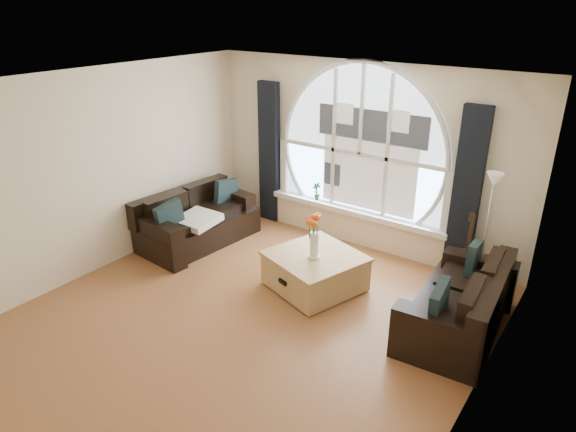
% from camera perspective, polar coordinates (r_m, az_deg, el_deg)
% --- Properties ---
extents(ground, '(5.00, 5.50, 0.01)m').
position_cam_1_polar(ground, '(6.05, -5.04, -11.96)').
color(ground, brown).
rests_on(ground, ground).
extents(ceiling, '(5.00, 5.50, 0.01)m').
position_cam_1_polar(ceiling, '(5.01, -6.15, 14.14)').
color(ceiling, silver).
rests_on(ceiling, ground).
extents(wall_back, '(5.00, 0.01, 2.70)m').
position_cam_1_polar(wall_back, '(7.55, 8.20, 6.64)').
color(wall_back, beige).
rests_on(wall_back, ground).
extents(wall_left, '(0.01, 5.50, 2.70)m').
position_cam_1_polar(wall_left, '(7.19, -20.93, 4.45)').
color(wall_left, beige).
rests_on(wall_left, ground).
extents(wall_right, '(0.01, 5.50, 2.70)m').
position_cam_1_polar(wall_right, '(4.35, 20.61, -7.76)').
color(wall_right, beige).
rests_on(wall_right, ground).
extents(attic_slope, '(0.92, 5.50, 0.72)m').
position_cam_1_polar(attic_slope, '(4.03, 18.52, 5.68)').
color(attic_slope, silver).
rests_on(attic_slope, ground).
extents(arched_window, '(2.60, 0.06, 2.15)m').
position_cam_1_polar(arched_window, '(7.45, 8.22, 8.61)').
color(arched_window, silver).
rests_on(arched_window, wall_back).
extents(window_sill, '(2.90, 0.22, 0.08)m').
position_cam_1_polar(window_sill, '(7.75, 7.51, 0.51)').
color(window_sill, white).
rests_on(window_sill, wall_back).
extents(window_frame, '(2.76, 0.08, 2.15)m').
position_cam_1_polar(window_frame, '(7.43, 8.11, 8.56)').
color(window_frame, white).
rests_on(window_frame, wall_back).
extents(neighbor_house, '(1.70, 0.02, 1.50)m').
position_cam_1_polar(neighbor_house, '(7.41, 9.14, 7.46)').
color(neighbor_house, silver).
rests_on(neighbor_house, wall_back).
extents(curtain_left, '(0.35, 0.12, 2.30)m').
position_cam_1_polar(curtain_left, '(8.33, -2.10, 7.01)').
color(curtain_left, black).
rests_on(curtain_left, ground).
extents(curtain_right, '(0.35, 0.12, 2.30)m').
position_cam_1_polar(curtain_right, '(6.96, 19.36, 2.34)').
color(curtain_right, black).
rests_on(curtain_right, ground).
extents(sofa_left, '(1.06, 1.87, 0.80)m').
position_cam_1_polar(sofa_left, '(7.86, -10.02, -0.20)').
color(sofa_left, black).
rests_on(sofa_left, ground).
extents(sofa_right, '(1.00, 1.80, 0.77)m').
position_cam_1_polar(sofa_right, '(6.04, 18.61, -8.78)').
color(sofa_right, black).
rests_on(sofa_right, ground).
extents(coffee_chest, '(1.32, 1.32, 0.51)m').
position_cam_1_polar(coffee_chest, '(6.60, 3.05, -6.05)').
color(coffee_chest, tan).
rests_on(coffee_chest, ground).
extents(throw_blanket, '(0.56, 0.56, 0.10)m').
position_cam_1_polar(throw_blanket, '(7.54, -10.10, -0.42)').
color(throw_blanket, silver).
rests_on(throw_blanket, sofa_left).
extents(vase_flowers, '(0.24, 0.24, 0.70)m').
position_cam_1_polar(vase_flowers, '(6.25, 2.99, -1.53)').
color(vase_flowers, white).
rests_on(vase_flowers, coffee_chest).
extents(floor_lamp, '(0.24, 0.24, 1.60)m').
position_cam_1_polar(floor_lamp, '(6.71, 21.23, -1.98)').
color(floor_lamp, '#B2B2B2').
rests_on(floor_lamp, ground).
extents(guitar, '(0.37, 0.25, 1.06)m').
position_cam_1_polar(guitar, '(6.93, 19.59, -3.40)').
color(guitar, brown).
rests_on(guitar, ground).
extents(potted_plant, '(0.16, 0.12, 0.28)m').
position_cam_1_polar(potted_plant, '(8.00, 3.24, 2.80)').
color(potted_plant, '#1E6023').
rests_on(potted_plant, window_sill).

